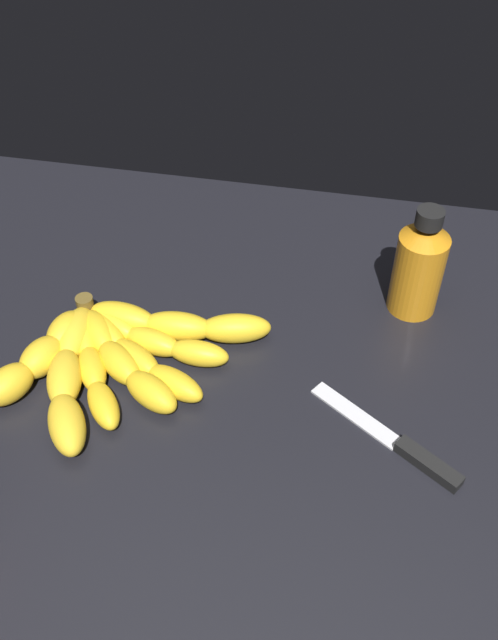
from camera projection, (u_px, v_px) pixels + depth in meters
The scene contains 4 objects.
ground_plane at pixel (265, 386), 78.16cm from camera, with size 99.63×69.74×4.86cm, color black.
banana_bunch at pixel (112, 354), 76.07cm from camera, with size 28.53×22.89×3.75cm.
honey_bottle at pixel (419, 266), 79.39cm from camera, with size 5.68×5.68×13.78cm.
butter_knife at pixel (397, 442), 69.35cm from camera, with size 15.55×11.15×1.20cm.
Camera 1 is at (-7.83, 49.64, 57.91)cm, focal length 39.72 mm.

